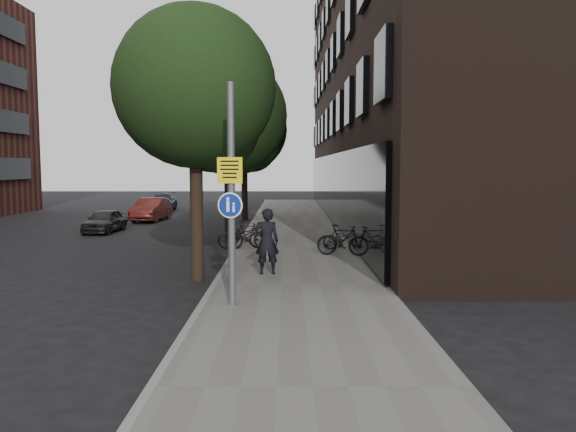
{
  "coord_description": "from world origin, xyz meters",
  "views": [
    {
      "loc": [
        -0.11,
        -10.91,
        3.18
      ],
      "look_at": [
        -0.08,
        2.24,
        2.0
      ],
      "focal_mm": 35.0,
      "sensor_mm": 36.0,
      "label": 1
    }
  ],
  "objects_px": {
    "parked_bike_facade_near": "(345,238)",
    "parked_car_near": "(105,221)",
    "pedestrian": "(267,241)",
    "signpost": "(231,194)"
  },
  "relations": [
    {
      "from": "signpost",
      "to": "pedestrian",
      "type": "relative_size",
      "value": 2.59
    },
    {
      "from": "parked_bike_facade_near",
      "to": "parked_car_near",
      "type": "distance_m",
      "value": 12.6
    },
    {
      "from": "pedestrian",
      "to": "parked_bike_facade_near",
      "type": "distance_m",
      "value": 5.38
    },
    {
      "from": "signpost",
      "to": "parked_car_near",
      "type": "bearing_deg",
      "value": 129.31
    },
    {
      "from": "pedestrian",
      "to": "parked_bike_facade_near",
      "type": "xyz_separation_m",
      "value": [
        2.68,
        4.64,
        -0.52
      ]
    },
    {
      "from": "signpost",
      "to": "pedestrian",
      "type": "bearing_deg",
      "value": 91.69
    },
    {
      "from": "parked_car_near",
      "to": "parked_bike_facade_near",
      "type": "bearing_deg",
      "value": -27.33
    },
    {
      "from": "signpost",
      "to": "parked_car_near",
      "type": "distance_m",
      "value": 16.52
    },
    {
      "from": "signpost",
      "to": "parked_car_near",
      "type": "relative_size",
      "value": 1.47
    },
    {
      "from": "pedestrian",
      "to": "parked_bike_facade_near",
      "type": "height_order",
      "value": "pedestrian"
    }
  ]
}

